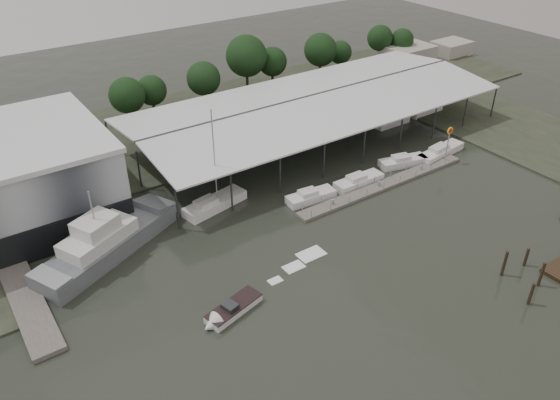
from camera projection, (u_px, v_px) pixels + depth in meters
ground at (348, 265)px, 59.01m from camera, size 200.00×200.00×0.00m
land_strip_far at (178, 130)px, 88.25m from camera, size 140.00×30.00×0.30m
land_strip_east at (520, 132)px, 87.62m from camera, size 20.00×60.00×0.30m
storage_warehouse at (0, 182)px, 63.59m from camera, size 24.50×20.50×10.50m
covered_boat_shed at (315, 99)px, 83.48m from camera, size 58.24×24.00×6.96m
trawler_dock at (26, 298)px, 54.18m from camera, size 3.00×18.00×0.50m
floating_dock at (384, 185)px, 73.10m from camera, size 28.00×2.00×1.40m
shell_fuel_sign at (449, 138)px, 76.91m from camera, size 1.10×0.18×5.55m
distant_commercial_buildings at (421, 53)px, 117.65m from camera, size 22.00×8.00×4.00m
grey_trawler at (108, 241)px, 60.04m from camera, size 18.49×11.92×8.84m
white_sailboat at (214, 204)px, 68.27m from camera, size 8.92×4.23×13.35m
speedboat_underway at (230, 311)px, 52.38m from camera, size 17.50×6.04×2.00m
moored_cruiser_0 at (310, 196)px, 69.82m from camera, size 6.72×2.79×1.70m
moored_cruiser_1 at (358, 181)px, 73.17m from camera, size 7.24×2.24×1.70m
moored_cruiser_2 at (403, 161)px, 77.92m from camera, size 7.34×3.83×1.70m
moored_cruiser_3 at (440, 152)px, 80.54m from camera, size 9.01×3.22×1.70m
mooring_pilings at (544, 285)px, 54.55m from camera, size 5.30×10.06×3.70m
horizon_tree_line at (270, 61)px, 99.86m from camera, size 65.78×8.48×11.12m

